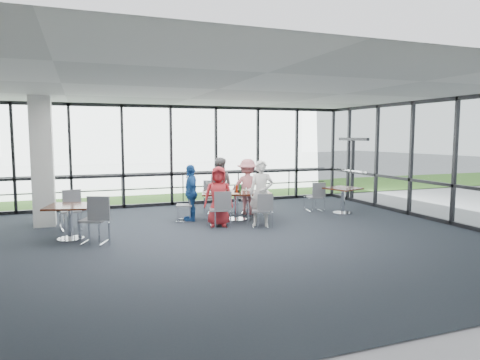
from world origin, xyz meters
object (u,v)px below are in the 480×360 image
object	(u,v)px
chair_main_nr	(260,211)
chair_spare_lb	(71,211)
diner_far_right	(248,187)
chair_main_nl	(219,210)
main_table	(236,197)
chair_main_end	(184,205)
structural_column	(42,162)
diner_near_left	(219,196)
side_table_left	(70,210)
chair_main_fr	(248,199)
side_table_right	(343,192)
chair_spare_r	(314,197)
chair_main_fl	(215,198)
chair_spare_la	(94,220)
diner_end	(191,193)
diner_near_right	(261,193)
diner_far_left	(219,186)

from	to	relation	value
chair_main_nr	chair_spare_lb	xyz separation A→B (m)	(-4.36, 1.28, 0.05)
diner_far_right	chair_main_nl	distance (m)	1.92
main_table	chair_main_end	size ratio (longest dim) A/B	2.37
structural_column	chair_main_nl	bearing A→B (deg)	-23.11
structural_column	diner_near_left	bearing A→B (deg)	-20.88
structural_column	main_table	distance (m)	4.93
side_table_left	main_table	bearing A→B (deg)	10.90
chair_main_fr	chair_main_nr	bearing A→B (deg)	104.91
side_table_right	chair_spare_r	bearing A→B (deg)	132.62
chair_main_fl	chair_spare_la	bearing A→B (deg)	58.05
diner_end	chair_main_nr	world-z (taller)	diner_end
diner_near_left	chair_main_fr	world-z (taller)	diner_near_left
chair_main_nr	chair_main_fr	distance (m)	1.89
structural_column	chair_main_fr	size ratio (longest dim) A/B	3.95
chair_main_nl	chair_spare_r	distance (m)	3.54
diner_near_right	diner_far_left	size ratio (longest dim) A/B	1.00
chair_main_nl	chair_main_nr	xyz separation A→B (m)	(0.96, -0.33, -0.03)
diner_end	chair_spare_r	distance (m)	3.80
structural_column	diner_end	xyz separation A→B (m)	(3.58, -0.65, -0.86)
structural_column	chair_spare_r	size ratio (longest dim) A/B	3.77
chair_main_fl	chair_spare_lb	world-z (taller)	chair_main_fl
side_table_right	chair_spare_r	world-z (taller)	chair_spare_r
side_table_right	diner_far_left	world-z (taller)	diner_far_left
main_table	chair_main_fr	xyz separation A→B (m)	(0.66, 0.78, -0.21)
chair_main_nl	chair_main_fl	world-z (taller)	chair_main_fl
chair_main_fl	chair_main_fr	distance (m)	0.95
side_table_right	chair_main_fr	size ratio (longest dim) A/B	1.33
main_table	chair_main_fl	world-z (taller)	chair_main_fl
structural_column	diner_far_left	world-z (taller)	structural_column
structural_column	main_table	xyz separation A→B (m)	(4.73, -0.98, -0.99)
main_table	diner_far_right	distance (m)	0.88
chair_main_end	main_table	bearing A→B (deg)	94.48
chair_main_nl	chair_spare_r	xyz separation A→B (m)	(3.35, 1.15, -0.02)
main_table	diner_far_left	xyz separation A→B (m)	(-0.21, 0.83, 0.20)
chair_main_nr	chair_spare_lb	bearing A→B (deg)	-175.88
diner_far_left	main_table	bearing A→B (deg)	134.70
structural_column	chair_spare_r	world-z (taller)	structural_column
main_table	chair_main_nr	size ratio (longest dim) A/B	2.44
chair_main_end	side_table_left	bearing A→B (deg)	-50.34
side_table_right	chair_main_fl	distance (m)	3.67
diner_far_left	chair_main_nl	xyz separation A→B (m)	(-0.51, -1.57, -0.38)
main_table	chair_main_nr	world-z (taller)	chair_main_nr
diner_near_left	diner_end	xyz separation A→B (m)	(-0.48, 0.90, 0.00)
diner_near_right	diner_end	bearing A→B (deg)	166.92
side_table_left	diner_end	distance (m)	3.16
diner_end	chair_main_fr	size ratio (longest dim) A/B	1.84
diner_far_right	diner_end	distance (m)	1.76
diner_near_left	side_table_left	bearing A→B (deg)	-157.60
diner_end	diner_far_right	bearing A→B (deg)	104.67
diner_near_right	chair_main_fl	xyz separation A→B (m)	(-0.57, 1.99, -0.36)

